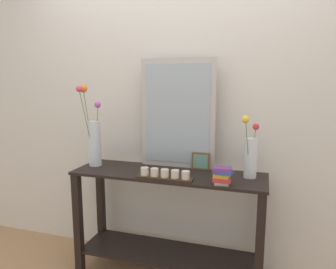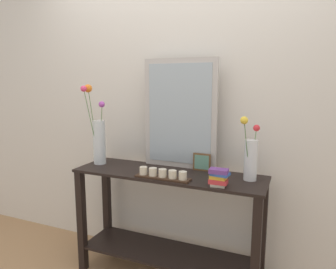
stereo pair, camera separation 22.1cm
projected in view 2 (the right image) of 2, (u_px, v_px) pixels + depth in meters
name	position (u px, v px, depth m)	size (l,w,h in m)	color
wall_back	(184.00, 100.00, 2.48)	(6.40, 0.08, 2.70)	silver
console_table	(168.00, 215.00, 2.32)	(1.41, 0.42, 0.83)	black
mirror_leaning	(180.00, 114.00, 2.35)	(0.58, 0.03, 0.83)	#B7B2AD
tall_vase_left	(98.00, 137.00, 2.48)	(0.16, 0.17, 0.64)	silver
vase_right	(251.00, 157.00, 2.06)	(0.11, 0.17, 0.44)	silver
candle_tray	(163.00, 175.00, 2.12)	(0.39, 0.09, 0.07)	#382316
picture_frame_small	(202.00, 162.00, 2.30)	(0.13, 0.01, 0.13)	brown
book_stack	(219.00, 177.00, 1.96)	(0.13, 0.10, 0.11)	#B2A893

